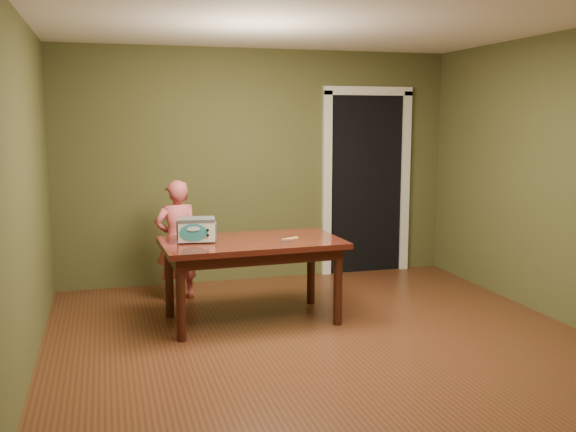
# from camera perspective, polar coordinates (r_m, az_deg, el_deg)

# --- Properties ---
(floor) EXTENTS (5.00, 5.00, 0.00)m
(floor) POSITION_cam_1_polar(r_m,az_deg,el_deg) (5.20, 4.12, -11.99)
(floor) COLOR #5B301A
(floor) RESTS_ON ground
(room_shell) EXTENTS (4.52, 5.02, 2.61)m
(room_shell) POSITION_cam_1_polar(r_m,az_deg,el_deg) (4.87, 4.34, 7.17)
(room_shell) COLOR #4B4D29
(room_shell) RESTS_ON ground
(doorway) EXTENTS (1.10, 0.66, 2.25)m
(doorway) POSITION_cam_1_polar(r_m,az_deg,el_deg) (7.97, 6.13, 3.02)
(doorway) COLOR black
(doorway) RESTS_ON ground
(dining_table) EXTENTS (1.63, 0.96, 0.75)m
(dining_table) POSITION_cam_1_polar(r_m,az_deg,el_deg) (5.80, -3.25, -3.11)
(dining_table) COLOR #34130B
(dining_table) RESTS_ON floor
(toy_oven) EXTENTS (0.37, 0.27, 0.21)m
(toy_oven) POSITION_cam_1_polar(r_m,az_deg,el_deg) (5.72, -8.16, -1.14)
(toy_oven) COLOR #4C4F54
(toy_oven) RESTS_ON dining_table
(baking_pan) EXTENTS (0.10, 0.10, 0.02)m
(baking_pan) POSITION_cam_1_polar(r_m,az_deg,el_deg) (5.66, -0.15, -2.22)
(baking_pan) COLOR silver
(baking_pan) RESTS_ON dining_table
(spatula) EXTENTS (0.17, 0.10, 0.01)m
(spatula) POSITION_cam_1_polar(r_m,az_deg,el_deg) (5.82, 0.18, -2.00)
(spatula) COLOR #FFEB6E
(spatula) RESTS_ON dining_table
(child) EXTENTS (0.48, 0.36, 1.22)m
(child) POSITION_cam_1_polar(r_m,az_deg,el_deg) (6.59, -9.85, -2.14)
(child) COLOR #D85961
(child) RESTS_ON floor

